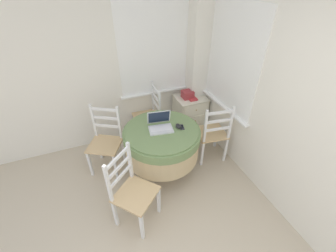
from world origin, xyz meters
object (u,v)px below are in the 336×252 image
laptop (160,125)px  dining_chair_left_flank (106,142)px  computer_mouse (178,126)px  cell_phone (182,127)px  round_dining_table (162,141)px  storage_box (188,94)px  dining_chair_near_right_window (212,134)px  corner_cabinet (190,114)px  dining_chair_camera_near (132,192)px  dining_chair_near_back_window (149,116)px  book_on_cabinet (191,98)px

laptop → dining_chair_left_flank: laptop is taller
laptop → computer_mouse: (0.22, -0.08, -0.02)m
laptop → cell_phone: laptop is taller
round_dining_table → storage_box: storage_box is taller
dining_chair_near_right_window → cell_phone: bearing=-174.5°
round_dining_table → corner_cabinet: (0.83, 0.80, -0.24)m
cell_phone → storage_box: (0.50, 0.85, -0.03)m
dining_chair_camera_near → corner_cabinet: 1.96m
computer_mouse → dining_chair_camera_near: 1.01m
dining_chair_near_right_window → dining_chair_left_flank: 1.55m
dining_chair_near_back_window → corner_cabinet: size_ratio=1.46×
dining_chair_camera_near → cell_phone: bearing=32.0°
round_dining_table → dining_chair_near_back_window: dining_chair_near_back_window is taller
dining_chair_near_back_window → dining_chair_left_flank: size_ratio=1.00×
round_dining_table → computer_mouse: computer_mouse is taller
dining_chair_left_flank → computer_mouse: bearing=-26.1°
dining_chair_near_right_window → dining_chair_left_flank: size_ratio=1.00×
cell_phone → dining_chair_camera_near: 1.03m
dining_chair_left_flank → round_dining_table: bearing=-30.5°
dining_chair_left_flank → corner_cabinet: size_ratio=1.46×
cell_phone → storage_box: size_ratio=0.69×
computer_mouse → corner_cabinet: (0.61, 0.83, -0.46)m
laptop → cell_phone: size_ratio=2.80×
cell_phone → corner_cabinet: (0.56, 0.84, -0.43)m
corner_cabinet → book_on_cabinet: (-0.00, -0.03, 0.35)m
dining_chair_camera_near → laptop: bearing=47.3°
dining_chair_near_right_window → dining_chair_camera_near: bearing=-157.3°
round_dining_table → dining_chair_left_flank: size_ratio=1.04×
dining_chair_left_flank → book_on_cabinet: size_ratio=4.25×
dining_chair_near_right_window → corner_cabinet: bearing=88.2°
computer_mouse → dining_chair_near_right_window: (0.58, 0.04, -0.33)m
round_dining_table → laptop: bearing=92.7°
dining_chair_near_back_window → dining_chair_near_right_window: (0.73, -0.81, 0.00)m
laptop → dining_chair_near_back_window: 0.84m
dining_chair_near_right_window → storage_box: bearing=92.5°
laptop → corner_cabinet: laptop is taller
round_dining_table → dining_chair_near_back_window: bearing=84.5°
dining_chair_near_back_window → storage_box: (0.69, -0.01, 0.27)m
cell_phone → dining_chair_left_flank: bearing=154.5°
cell_phone → corner_cabinet: bearing=56.4°
laptop → computer_mouse: size_ratio=3.42×
computer_mouse → dining_chair_left_flank: 1.07m
laptop → storage_box: laptop is taller
laptop → dining_chair_left_flank: bearing=152.3°
dining_chair_near_right_window → dining_chair_near_back_window: bearing=132.0°
corner_cabinet → dining_chair_left_flank: bearing=-165.8°
computer_mouse → dining_chair_near_right_window: 0.67m
dining_chair_near_back_window → dining_chair_near_right_window: same height
cell_phone → dining_chair_camera_near: dining_chair_camera_near is taller
dining_chair_near_right_window → dining_chair_camera_near: (-1.37, -0.57, 0.00)m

